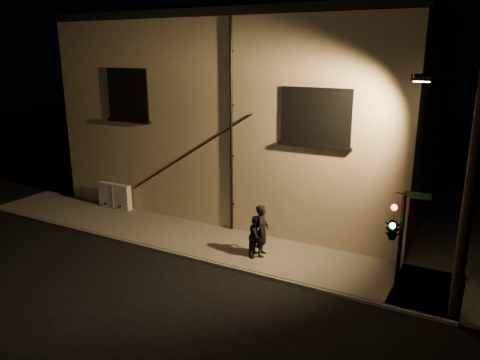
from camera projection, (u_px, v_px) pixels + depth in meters
The scene contains 8 objects.
ground at pixel (235, 269), 16.00m from camera, with size 90.00×90.00×0.00m, color black.
sidewalk at pixel (314, 232), 19.13m from camera, with size 21.00×16.00×0.12m.
building at pixel (270, 108), 23.81m from camera, with size 16.20×12.23×8.80m.
utility_cabinet at pixel (115, 196), 21.77m from camera, with size 1.77×0.30×1.17m, color silver.
pedestrian_a at pixel (262, 231), 16.59m from camera, with size 0.69×0.45×1.89m, color black.
pedestrian_b at pixel (257, 236), 16.61m from camera, with size 0.73×0.57×1.50m, color black.
traffic_signal at pixel (393, 228), 13.24m from camera, with size 1.31×1.99×3.37m.
streetlamp_pole at pixel (466, 188), 12.17m from camera, with size 2.02×1.39×7.09m.
Camera 1 is at (7.16, -12.72, 7.24)m, focal length 35.00 mm.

